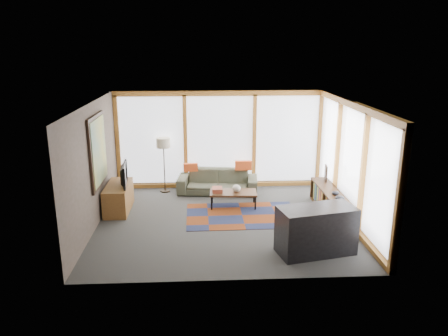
{
  "coord_description": "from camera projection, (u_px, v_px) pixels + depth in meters",
  "views": [
    {
      "loc": [
        -0.5,
        -8.9,
        3.76
      ],
      "look_at": [
        0.0,
        0.4,
        1.1
      ],
      "focal_mm": 35.0,
      "sensor_mm": 36.0,
      "label": 1
    }
  ],
  "objects": [
    {
      "name": "coffee_table",
      "position": [
        233.0,
        199.0,
        10.42
      ],
      "size": [
        1.13,
        0.61,
        0.37
      ],
      "primitive_type": null,
      "rotation": [
        0.0,
        0.0,
        -0.05
      ],
      "color": "#341C0E",
      "rests_on": "ground"
    },
    {
      "name": "bar_counter",
      "position": [
        316.0,
        230.0,
        8.05
      ],
      "size": [
        1.51,
        0.94,
        0.89
      ],
      "primitive_type": "cube",
      "rotation": [
        0.0,
        0.0,
        0.22
      ],
      "color": "black",
      "rests_on": "ground"
    },
    {
      "name": "floor_lamp",
      "position": [
        164.0,
        165.0,
        11.34
      ],
      "size": [
        0.36,
        0.36,
        1.44
      ],
      "primitive_type": null,
      "color": "black",
      "rests_on": "ground"
    },
    {
      "name": "bowl_a",
      "position": [
        340.0,
        198.0,
        9.27
      ],
      "size": [
        0.2,
        0.2,
        0.1
      ],
      "primitive_type": "ellipsoid",
      "rotation": [
        0.0,
        0.0,
        -0.05
      ],
      "color": "black",
      "rests_on": "bookshelf"
    },
    {
      "name": "pillow_left",
      "position": [
        191.0,
        167.0,
        11.2
      ],
      "size": [
        0.38,
        0.14,
        0.2
      ],
      "primitive_type": "cube",
      "rotation": [
        0.0,
        0.0,
        0.08
      ],
      "color": "#D64D1D",
      "rests_on": "sofa"
    },
    {
      "name": "bowl_b",
      "position": [
        336.0,
        193.0,
        9.61
      ],
      "size": [
        0.2,
        0.2,
        0.08
      ],
      "primitive_type": "ellipsoid",
      "rotation": [
        0.0,
        0.0,
        -0.18
      ],
      "color": "black",
      "rests_on": "bookshelf"
    },
    {
      "name": "bookshelf",
      "position": [
        331.0,
        203.0,
        9.92
      ],
      "size": [
        0.4,
        2.2,
        0.55
      ],
      "primitive_type": null,
      "color": "#341C0E",
      "rests_on": "ground"
    },
    {
      "name": "book_stack",
      "position": [
        217.0,
        190.0,
        10.37
      ],
      "size": [
        0.24,
        0.3,
        0.1
      ],
      "primitive_type": "cube",
      "rotation": [
        0.0,
        0.0,
        0.02
      ],
      "color": "brown",
      "rests_on": "coffee_table"
    },
    {
      "name": "shelf_picture",
      "position": [
        326.0,
        173.0,
        10.55
      ],
      "size": [
        0.08,
        0.29,
        0.38
      ],
      "primitive_type": "cube",
      "rotation": [
        0.0,
        0.0,
        -0.17
      ],
      "color": "black",
      "rests_on": "bookshelf"
    },
    {
      "name": "sofa",
      "position": [
        218.0,
        181.0,
        11.37
      ],
      "size": [
        2.14,
        1.04,
        0.6
      ],
      "primitive_type": "imported",
      "rotation": [
        0.0,
        0.0,
        -0.12
      ],
      "color": "#353929",
      "rests_on": "ground"
    },
    {
      "name": "room_envelope",
      "position": [
        246.0,
        147.0,
        9.75
      ],
      "size": [
        5.52,
        5.02,
        2.62
      ],
      "color": "#3E372D",
      "rests_on": "ground"
    },
    {
      "name": "rug",
      "position": [
        242.0,
        215.0,
        9.91
      ],
      "size": [
        2.53,
        1.65,
        0.01
      ],
      "primitive_type": "cube",
      "rotation": [
        0.0,
        0.0,
        0.01
      ],
      "color": "#65290E",
      "rests_on": "ground"
    },
    {
      "name": "tv_console",
      "position": [
        119.0,
        198.0,
        10.15
      ],
      "size": [
        0.52,
        1.25,
        0.62
      ],
      "primitive_type": "cube",
      "color": "brown",
      "rests_on": "ground"
    },
    {
      "name": "television",
      "position": [
        121.0,
        174.0,
        9.98
      ],
      "size": [
        0.21,
        0.89,
        0.51
      ],
      "primitive_type": "imported",
      "rotation": [
        0.0,
        0.0,
        1.67
      ],
      "color": "black",
      "rests_on": "tv_console"
    },
    {
      "name": "pillow_right",
      "position": [
        243.0,
        165.0,
        11.32
      ],
      "size": [
        0.43,
        0.14,
        0.24
      ],
      "primitive_type": "cube",
      "rotation": [
        0.0,
        0.0,
        -0.03
      ],
      "color": "#D64D1D",
      "rests_on": "sofa"
    },
    {
      "name": "vase",
      "position": [
        236.0,
        188.0,
        10.35
      ],
      "size": [
        0.23,
        0.23,
        0.17
      ],
      "primitive_type": "ellipsoid",
      "rotation": [
        0.0,
        0.0,
        0.2
      ],
      "color": "beige",
      "rests_on": "coffee_table"
    },
    {
      "name": "ground",
      "position": [
        225.0,
        221.0,
        9.61
      ],
      "size": [
        5.5,
        5.5,
        0.0
      ],
      "primitive_type": "plane",
      "color": "#2D2D2A",
      "rests_on": "ground"
    }
  ]
}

